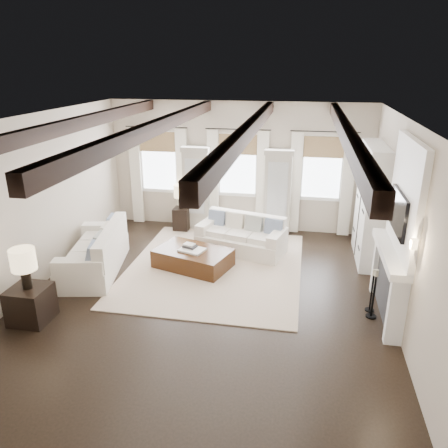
% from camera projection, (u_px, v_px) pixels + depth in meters
% --- Properties ---
extents(ground, '(7.50, 7.50, 0.00)m').
position_uv_depth(ground, '(206.00, 298.00, 8.01)').
color(ground, black).
rests_on(ground, ground).
extents(room_shell, '(6.54, 7.54, 3.22)m').
position_uv_depth(room_shell, '(255.00, 187.00, 8.05)').
color(room_shell, beige).
rests_on(room_shell, ground).
extents(area_rug, '(3.56, 4.17, 0.02)m').
position_uv_depth(area_rug, '(215.00, 267.00, 9.19)').
color(area_rug, beige).
rests_on(area_rug, ground).
extents(sofa_back, '(2.10, 1.34, 0.83)m').
position_uv_depth(sofa_back, '(242.00, 237.00, 9.90)').
color(sofa_back, white).
rests_on(sofa_back, ground).
extents(sofa_left, '(1.39, 2.33, 0.93)m').
position_uv_depth(sofa_left, '(97.00, 254.00, 8.93)').
color(sofa_left, white).
rests_on(sofa_left, ground).
extents(ottoman, '(1.72, 1.35, 0.40)m').
position_uv_depth(ottoman, '(193.00, 258.00, 9.14)').
color(ottoman, black).
rests_on(ottoman, ground).
extents(tray, '(0.59, 0.51, 0.04)m').
position_uv_depth(tray, '(192.00, 250.00, 9.02)').
color(tray, white).
rests_on(tray, ottoman).
extents(book_lower, '(0.31, 0.27, 0.04)m').
position_uv_depth(book_lower, '(190.00, 246.00, 9.08)').
color(book_lower, '#262628').
rests_on(book_lower, tray).
extents(book_upper, '(0.26, 0.23, 0.03)m').
position_uv_depth(book_upper, '(189.00, 244.00, 9.09)').
color(book_upper, beige).
rests_on(book_upper, book_lower).
extents(side_table_front, '(0.61, 0.61, 0.61)m').
position_uv_depth(side_table_front, '(31.00, 304.00, 7.20)').
color(side_table_front, black).
rests_on(side_table_front, ground).
extents(lamp_front, '(0.40, 0.40, 0.69)m').
position_uv_depth(lamp_front, '(23.00, 262.00, 6.93)').
color(lamp_front, black).
rests_on(lamp_front, side_table_front).
extents(side_table_back, '(0.39, 0.39, 0.59)m').
position_uv_depth(side_table_back, '(182.00, 219.00, 11.16)').
color(side_table_back, black).
rests_on(side_table_back, ground).
extents(lamp_back, '(0.35, 0.35, 0.60)m').
position_uv_depth(lamp_back, '(181.00, 193.00, 10.92)').
color(lamp_back, black).
rests_on(lamp_back, side_table_back).
extents(candlestick_near, '(0.18, 0.18, 0.88)m').
position_uv_depth(candlestick_near, '(373.00, 298.00, 7.28)').
color(candlestick_near, black).
rests_on(candlestick_near, ground).
extents(candlestick_far, '(0.16, 0.16, 0.79)m').
position_uv_depth(candlestick_far, '(371.00, 294.00, 7.48)').
color(candlestick_far, black).
rests_on(candlestick_far, ground).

